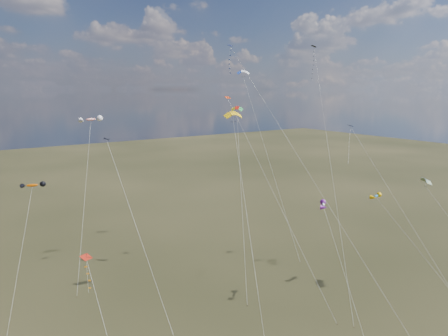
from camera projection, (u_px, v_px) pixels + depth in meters
diamond_black_high at (315, 77)px, 67.11m from camera, size 12.79×21.33×37.63m
diamond_navy_tall at (243, 79)px, 64.29m from camera, size 5.63×32.51×37.49m
diamond_black_mid at (129, 206)px, 50.37m from camera, size 1.13×21.75×23.74m
diamond_red_low at (90, 282)px, 37.73m from camera, size 1.58×9.65×14.84m
diamond_navy_right at (353, 150)px, 70.95m from camera, size 0.96×21.52×24.04m
diamond_orange_center at (257, 159)px, 61.90m from camera, size 0.88×25.23×29.10m
parafoil_yellow at (234, 114)px, 58.01m from camera, size 11.18×21.47×27.51m
parafoil_blue_white at (244, 72)px, 79.53m from camera, size 2.69×19.48×34.42m
parafoil_striped at (427, 180)px, 59.91m from camera, size 3.60×15.75×17.58m
parafoil_tricolor at (237, 109)px, 66.55m from camera, size 8.89×14.61×27.75m
novelty_orange_black at (32, 186)px, 54.22m from camera, size 7.24×8.64×17.89m
novelty_white_purple at (324, 205)px, 56.85m from camera, size 4.82×12.10×14.53m
novelty_redwhite_stripe at (91, 120)px, 72.76m from camera, size 10.48×17.93×25.51m
novelty_blue_yellow at (377, 196)px, 61.79m from camera, size 6.25×12.03×14.44m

